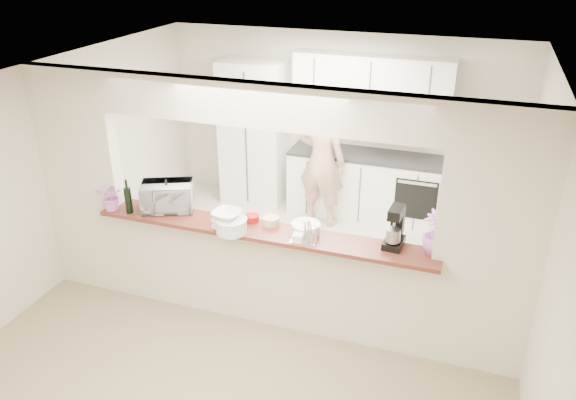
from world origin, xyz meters
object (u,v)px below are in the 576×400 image
at_px(toaster_oven, 167,196).
at_px(stand_mixer, 395,228).
at_px(refrigerator, 488,176).
at_px(person, 322,162).

relative_size(toaster_oven, stand_mixer, 1.31).
distance_m(refrigerator, toaster_oven, 4.08).
bearing_deg(refrigerator, toaster_oven, -140.19).
height_order(refrigerator, stand_mixer, refrigerator).
relative_size(stand_mixer, person, 0.22).
height_order(stand_mixer, person, person).
bearing_deg(toaster_oven, person, 42.26).
height_order(refrigerator, person, person).
relative_size(refrigerator, person, 0.93).
bearing_deg(refrigerator, stand_mixer, -107.17).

